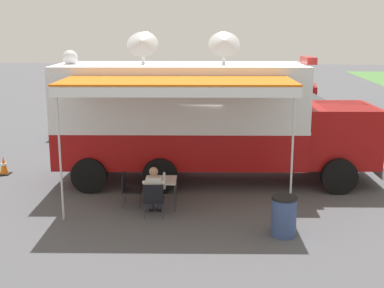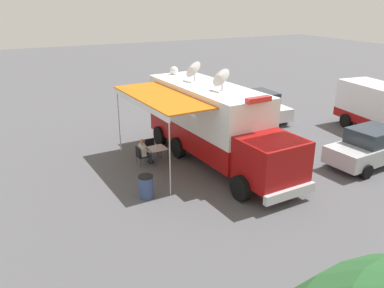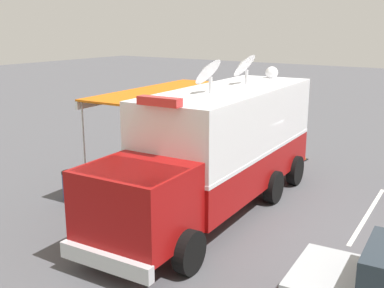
{
  "view_description": "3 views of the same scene",
  "coord_description": "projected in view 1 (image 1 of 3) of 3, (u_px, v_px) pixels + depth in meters",
  "views": [
    {
      "loc": [
        15.04,
        1.45,
        4.57
      ],
      "look_at": [
        1.55,
        0.45,
        1.48
      ],
      "focal_mm": 48.33,
      "sensor_mm": 36.0,
      "label": 1
    },
    {
      "loc": [
        8.63,
        15.57,
        7.28
      ],
      "look_at": [
        1.16,
        0.81,
        1.08
      ],
      "focal_mm": 36.7,
      "sensor_mm": 36.0,
      "label": 2
    },
    {
      "loc": [
        -6.9,
        12.16,
        5.34
      ],
      "look_at": [
        1.48,
        -0.13,
        1.57
      ],
      "focal_mm": 44.5,
      "sensor_mm": 36.0,
      "label": 3
    }
  ],
  "objects": [
    {
      "name": "lot_stripe",
      "position": [
        156.0,
        149.0,
        19.62
      ],
      "size": [
        0.41,
        4.8,
        0.01
      ],
      "primitive_type": "cube",
      "rotation": [
        0.0,
        0.0,
        0.06
      ],
      "color": "silver",
      "rests_on": "ground"
    },
    {
      "name": "support_truck",
      "position": [
        240.0,
        93.0,
        25.38
      ],
      "size": [
        2.96,
        7.0,
        2.7
      ],
      "color": "white",
      "rests_on": "ground"
    },
    {
      "name": "trash_bin",
      "position": [
        284.0,
        216.0,
        11.46
      ],
      "size": [
        0.57,
        0.57,
        0.91
      ],
      "color": "#384C7F",
      "rests_on": "ground"
    },
    {
      "name": "water_bottle",
      "position": [
        164.0,
        177.0,
        13.11
      ],
      "size": [
        0.07,
        0.07,
        0.22
      ],
      "color": "silver",
      "rests_on": "folding_table"
    },
    {
      "name": "command_truck",
      "position": [
        206.0,
        117.0,
        15.27
      ],
      "size": [
        5.32,
        9.62,
        4.53
      ],
      "color": "#9E0F0F",
      "rests_on": "ground"
    },
    {
      "name": "seated_responder",
      "position": [
        154.0,
        190.0,
        12.68
      ],
      "size": [
        0.68,
        0.58,
        1.25
      ],
      "color": "silver",
      "rests_on": "ground"
    },
    {
      "name": "ground_plane",
      "position": [
        181.0,
        180.0,
        15.74
      ],
      "size": [
        100.0,
        100.0,
        0.0
      ],
      "primitive_type": "plane",
      "color": "#515156"
    },
    {
      "name": "folding_table",
      "position": [
        161.0,
        182.0,
        13.26
      ],
      "size": [
        0.85,
        0.85,
        0.73
      ],
      "color": "silver",
      "rests_on": "ground"
    },
    {
      "name": "folding_chair_at_table",
      "position": [
        154.0,
        198.0,
        12.52
      ],
      "size": [
        0.51,
        0.51,
        0.87
      ],
      "color": "black",
      "rests_on": "ground"
    },
    {
      "name": "folding_chair_beside_table",
      "position": [
        128.0,
        187.0,
        13.35
      ],
      "size": [
        0.51,
        0.51,
        0.87
      ],
      "color": "black",
      "rests_on": "ground"
    },
    {
      "name": "car_far_corner",
      "position": [
        300.0,
        118.0,
        21.2
      ],
      "size": [
        4.33,
        2.28,
        1.76
      ],
      "color": "#B2B5BA",
      "rests_on": "ground"
    },
    {
      "name": "traffic_cone",
      "position": [
        4.0,
        166.0,
        16.27
      ],
      "size": [
        0.36,
        0.36,
        0.58
      ],
      "color": "black",
      "rests_on": "ground"
    },
    {
      "name": "car_behind_truck",
      "position": [
        104.0,
        116.0,
        21.73
      ],
      "size": [
        2.17,
        4.28,
        1.76
      ],
      "color": "silver",
      "rests_on": "ground"
    }
  ]
}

